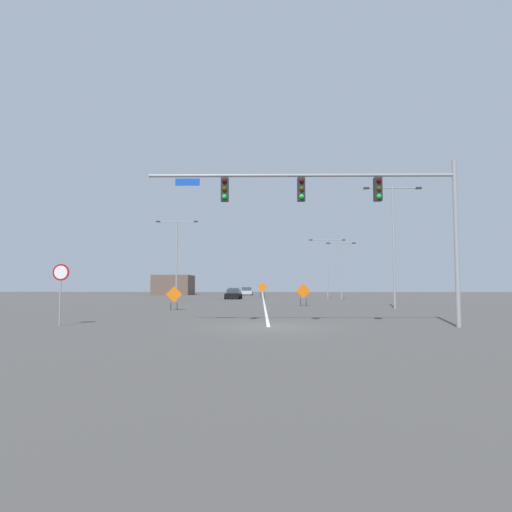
{
  "coord_description": "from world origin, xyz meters",
  "views": [
    {
      "loc": [
        -0.34,
        -19.07,
        1.87
      ],
      "look_at": [
        -0.78,
        20.49,
        4.49
      ],
      "focal_mm": 30.23,
      "sensor_mm": 36.0,
      "label": 1
    }
  ],
  "objects": [
    {
      "name": "ground",
      "position": [
        0.0,
        0.0,
        0.0
      ],
      "size": [
        180.07,
        180.07,
        0.0
      ],
      "primitive_type": "plane",
      "color": "#4C4947"
    },
    {
      "name": "road_centre_stripe",
      "position": [
        0.0,
        50.02,
        0.0
      ],
      "size": [
        0.16,
        100.04,
        0.01
      ],
      "color": "white",
      "rests_on": "ground"
    },
    {
      "name": "traffic_signal_assembly",
      "position": [
        3.43,
        -0.02,
        5.59
      ],
      "size": [
        13.82,
        0.44,
        7.43
      ],
      "color": "gray",
      "rests_on": "ground"
    },
    {
      "name": "stop_sign",
      "position": [
        -9.49,
        0.52,
        1.97
      ],
      "size": [
        0.76,
        0.07,
        2.81
      ],
      "color": "gray",
      "rests_on": "ground"
    },
    {
      "name": "street_lamp_far_right",
      "position": [
        10.05,
        14.51,
        5.66
      ],
      "size": [
        4.54,
        0.24,
        9.6
      ],
      "color": "gray",
      "rests_on": "ground"
    },
    {
      "name": "street_lamp_near_right",
      "position": [
        -9.61,
        28.15,
        5.35
      ],
      "size": [
        4.62,
        0.24,
        8.98
      ],
      "color": "gray",
      "rests_on": "ground"
    },
    {
      "name": "street_lamp_far_left",
      "position": [
        9.61,
        34.07,
        4.3
      ],
      "size": [
        3.59,
        0.24,
        7.13
      ],
      "color": "gray",
      "rests_on": "ground"
    },
    {
      "name": "street_lamp_near_left",
      "position": [
        8.56,
        38.24,
        4.82
      ],
      "size": [
        4.82,
        0.24,
        7.96
      ],
      "color": "gray",
      "rests_on": "ground"
    },
    {
      "name": "construction_sign_right_shoulder",
      "position": [
        3.41,
        19.01,
        1.23
      ],
      "size": [
        1.33,
        0.33,
        1.99
      ],
      "color": "orange",
      "rests_on": "ground"
    },
    {
      "name": "construction_sign_left_shoulder",
      "position": [
        -6.66,
        12.36,
        1.08
      ],
      "size": [
        1.17,
        0.14,
        1.74
      ],
      "color": "orange",
      "rests_on": "ground"
    },
    {
      "name": "construction_sign_median_far",
      "position": [
        -0.11,
        40.51,
        1.4
      ],
      "size": [
        1.37,
        0.08,
        2.19
      ],
      "color": "orange",
      "rests_on": "ground"
    },
    {
      "name": "car_black_far",
      "position": [
        -3.89,
        37.11,
        0.61
      ],
      "size": [
        2.15,
        4.05,
        1.27
      ],
      "color": "black",
      "rests_on": "ground"
    },
    {
      "name": "car_silver_approaching",
      "position": [
        -2.9,
        58.54,
        0.65
      ],
      "size": [
        2.3,
        4.39,
        1.39
      ],
      "color": "#B7BABF",
      "rests_on": "ground"
    },
    {
      "name": "car_orange_mid",
      "position": [
        -4.75,
        50.73,
        0.6
      ],
      "size": [
        2.0,
        4.12,
        1.33
      ],
      "color": "orange",
      "rests_on": "ground"
    },
    {
      "name": "roadside_building_west",
      "position": [
        -16.39,
        60.34,
        1.79
      ],
      "size": [
        6.58,
        8.22,
        3.58
      ],
      "color": "brown",
      "rests_on": "ground"
    }
  ]
}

